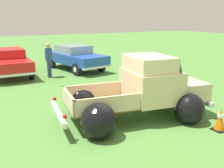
% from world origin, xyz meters
% --- Properties ---
extents(ground_plane, '(80.00, 80.00, 0.00)m').
position_xyz_m(ground_plane, '(0.00, 0.00, 0.00)').
color(ground_plane, '#548C3D').
extents(vintage_pickup_truck, '(4.86, 3.32, 1.96)m').
position_xyz_m(vintage_pickup_truck, '(0.38, -0.06, 0.76)').
color(vintage_pickup_truck, black).
rests_on(vintage_pickup_truck, ground).
extents(show_car_0, '(1.93, 4.35, 1.43)m').
position_xyz_m(show_car_0, '(-2.17, 8.36, 0.78)').
color(show_car_0, black).
rests_on(show_car_0, ground).
extents(show_car_1, '(2.51, 4.74, 1.43)m').
position_xyz_m(show_car_1, '(1.53, 8.23, 0.78)').
color(show_car_1, black).
rests_on(show_car_1, ground).
extents(spectator_0, '(0.48, 0.48, 1.79)m').
position_xyz_m(spectator_0, '(-0.43, 6.94, 1.03)').
color(spectator_0, navy).
rests_on(spectator_0, ground).
extents(lane_cone_0, '(0.36, 0.36, 0.63)m').
position_xyz_m(lane_cone_0, '(1.61, -1.96, 0.31)').
color(lane_cone_0, black).
rests_on(lane_cone_0, ground).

